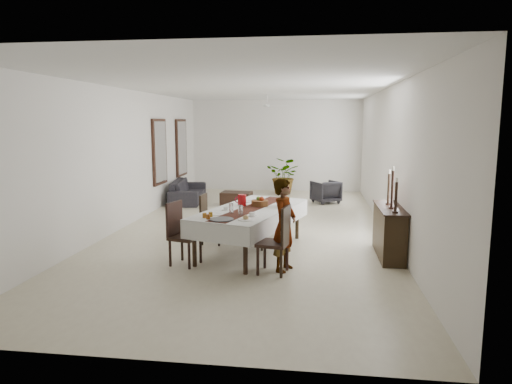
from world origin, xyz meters
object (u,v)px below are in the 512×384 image
Objects in this scene: dining_table_top at (251,210)px; sideboard_body at (389,232)px; woman at (284,225)px; red_pitcher at (242,200)px; sofa at (188,191)px.

sideboard_body is (2.54, 0.01, -0.35)m from dining_table_top.
woman is at bearing -39.18° from dining_table_top.
dining_table_top is 1.26m from woman.
red_pitcher is 0.15× the size of sideboard_body.
sofa is (-2.72, 5.19, -0.47)m from dining_table_top.
red_pitcher is at bearing 149.04° from dining_table_top.
red_pitcher is (-0.21, 0.24, 0.15)m from dining_table_top.
dining_table_top is at bearing -47.94° from red_pitcher.
woman is at bearing -158.97° from sofa.
woman is 7.12m from sofa.
woman reaches higher than sofa.
red_pitcher is at bearing 175.23° from sideboard_body.
woman reaches higher than red_pitcher.
sideboard_body is at bearing -4.77° from red_pitcher.
dining_table_top is 0.35m from red_pitcher.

